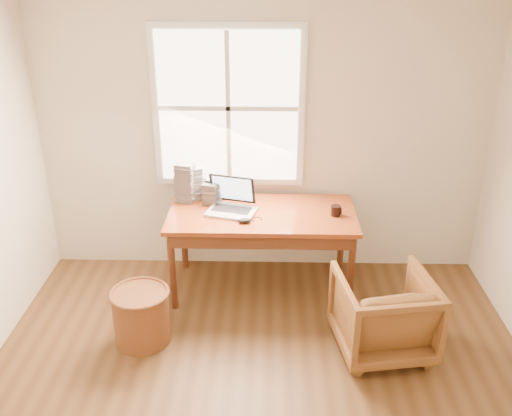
{
  "coord_description": "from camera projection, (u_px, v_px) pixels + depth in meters",
  "views": [
    {
      "loc": [
        0.06,
        -2.6,
        2.82
      ],
      "look_at": [
        -0.05,
        1.65,
        0.86
      ],
      "focal_mm": 40.0,
      "sensor_mm": 36.0,
      "label": 1
    }
  ],
  "objects": [
    {
      "name": "mouse",
      "position": [
        244.0,
        221.0,
        4.67
      ],
      "size": [
        0.12,
        0.08,
        0.04
      ],
      "primitive_type": "ellipsoid",
      "rotation": [
        0.0,
        0.0,
        0.16
      ],
      "color": "black",
      "rests_on": "desk"
    },
    {
      "name": "armchair",
      "position": [
        383.0,
        314.0,
        4.26
      ],
      "size": [
        0.78,
        0.8,
        0.63
      ],
      "primitive_type": "imported",
      "rotation": [
        0.0,
        0.0,
        3.3
      ],
      "color": "brown",
      "rests_on": "room_shell"
    },
    {
      "name": "cd_stack_a",
      "position": [
        193.0,
        183.0,
        5.07
      ],
      "size": [
        0.19,
        0.18,
        0.3
      ],
      "primitive_type": "cube",
      "rotation": [
        0.0,
        0.0,
        0.43
      ],
      "color": "silver",
      "rests_on": "desk"
    },
    {
      "name": "wicker_stool",
      "position": [
        142.0,
        317.0,
        4.4
      ],
      "size": [
        0.56,
        0.56,
        0.43
      ],
      "primitive_type": "cylinder",
      "rotation": [
        0.0,
        0.0,
        0.39
      ],
      "color": "brown",
      "rests_on": "room_shell"
    },
    {
      "name": "coffee_mug",
      "position": [
        336.0,
        211.0,
        4.78
      ],
      "size": [
        0.09,
        0.09,
        0.09
      ],
      "primitive_type": "cylinder",
      "rotation": [
        0.0,
        0.0,
        -0.11
      ],
      "color": "black",
      "rests_on": "desk"
    },
    {
      "name": "desk",
      "position": [
        262.0,
        214.0,
        4.87
      ],
      "size": [
        1.6,
        0.8,
        0.04
      ],
      "primitive_type": "cube",
      "color": "brown",
      "rests_on": "room_shell"
    },
    {
      "name": "cd_stack_c",
      "position": [
        185.0,
        182.0,
        5.01
      ],
      "size": [
        0.18,
        0.17,
        0.35
      ],
      "primitive_type": "cube",
      "rotation": [
        0.0,
        0.0,
        -0.19
      ],
      "color": "#9595A1",
      "rests_on": "desk"
    },
    {
      "name": "laptop",
      "position": [
        231.0,
        198.0,
        4.79
      ],
      "size": [
        0.45,
        0.47,
        0.27
      ],
      "primitive_type": null,
      "rotation": [
        0.0,
        0.0,
        -0.27
      ],
      "color": "silver",
      "rests_on": "desk"
    },
    {
      "name": "cd_stack_b",
      "position": [
        210.0,
        193.0,
        4.98
      ],
      "size": [
        0.14,
        0.13,
        0.19
      ],
      "primitive_type": "cube",
      "rotation": [
        0.0,
        0.0,
        -0.19
      ],
      "color": "#27262C",
      "rests_on": "desk"
    },
    {
      "name": "room_shell",
      "position": [
        254.0,
        246.0,
        3.14
      ],
      "size": [
        4.04,
        4.54,
        2.64
      ],
      "color": "brown",
      "rests_on": "ground"
    },
    {
      "name": "cd_stack_d",
      "position": [
        214.0,
        191.0,
        5.05
      ],
      "size": [
        0.18,
        0.16,
        0.19
      ],
      "primitive_type": "cube",
      "rotation": [
        0.0,
        0.0,
        -0.24
      ],
      "color": "silver",
      "rests_on": "desk"
    }
  ]
}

